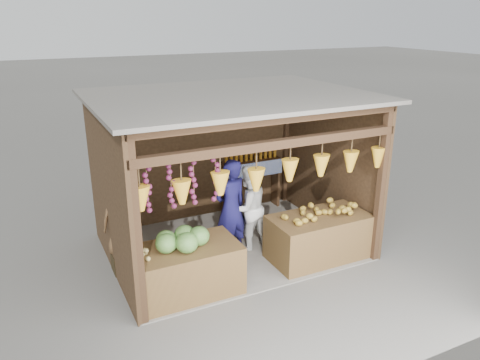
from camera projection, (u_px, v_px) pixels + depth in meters
name	position (u px, v px, depth m)	size (l,w,h in m)	color
ground	(231.00, 246.00, 8.18)	(80.00, 80.00, 0.00)	#514F49
stall_structure	(230.00, 156.00, 7.58)	(4.30, 3.30, 2.66)	slate
back_shelf	(251.00, 170.00, 9.41)	(1.25, 0.32, 1.32)	#382314
counter_left	(185.00, 271.00, 6.69)	(1.57, 0.85, 0.75)	#4A3018
counter_right	(318.00, 237.00, 7.68)	(1.62, 0.85, 0.76)	#493318
stool	(123.00, 262.00, 7.36)	(0.33, 0.33, 0.31)	black
man_standing	(231.00, 208.00, 7.66)	(0.61, 0.40, 1.67)	#151246
woman_standing	(248.00, 207.00, 7.91)	(0.73, 0.57, 1.49)	white
vendor_seated	(119.00, 222.00, 7.13)	(0.52, 0.34, 1.07)	brown
melon_pile	(180.00, 238.00, 6.50)	(1.00, 0.50, 0.32)	#165419
tanfruit_pile	(138.00, 253.00, 6.27)	(0.34, 0.40, 0.13)	olive
mango_pile	(320.00, 209.00, 7.53)	(1.40, 0.64, 0.22)	#A85416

